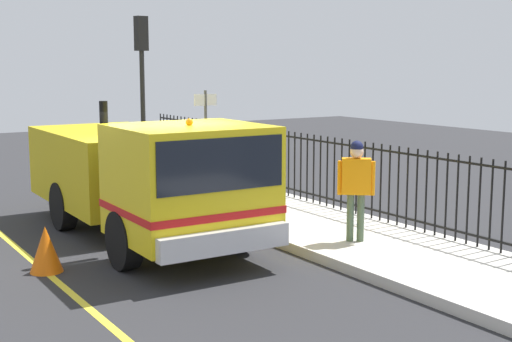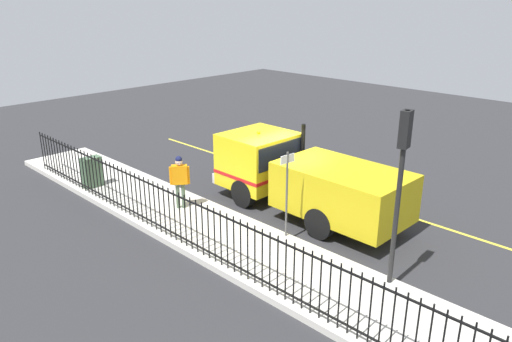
# 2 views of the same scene
# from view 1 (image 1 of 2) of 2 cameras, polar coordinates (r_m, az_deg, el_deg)

# --- Properties ---
(ground_plane) EXTENTS (47.46, 47.46, 0.00)m
(ground_plane) POSITION_cam_1_polar(r_m,az_deg,el_deg) (12.94, -8.05, -6.15)
(ground_plane) COLOR #2B2B2D
(ground_plane) RESTS_ON ground
(sidewalk_slab) EXTENTS (2.76, 21.57, 0.18)m
(sidewalk_slab) POSITION_cam_1_polar(r_m,az_deg,el_deg) (14.50, 3.56, -4.11)
(sidewalk_slab) COLOR beige
(sidewalk_slab) RESTS_ON ground
(lane_marking) EXTENTS (0.12, 19.41, 0.01)m
(lane_marking) POSITION_cam_1_polar(r_m,az_deg,el_deg) (12.24, -17.22, -7.30)
(lane_marking) COLOR yellow
(lane_marking) RESTS_ON ground
(work_truck) EXTENTS (2.44, 6.85, 2.68)m
(work_truck) POSITION_cam_1_polar(r_m,az_deg,el_deg) (13.14, -8.86, -0.11)
(work_truck) COLOR yellow
(work_truck) RESTS_ON ground
(worker_standing) EXTENTS (0.54, 0.50, 1.79)m
(worker_standing) POSITION_cam_1_polar(r_m,az_deg,el_deg) (12.46, 8.11, -0.73)
(worker_standing) COLOR orange
(worker_standing) RESTS_ON sidewalk_slab
(iron_fence) EXTENTS (0.04, 18.37, 1.55)m
(iron_fence) POSITION_cam_1_polar(r_m,az_deg,el_deg) (15.05, 7.22, -0.31)
(iron_fence) COLOR black
(iron_fence) RESTS_ON sidewalk_slab
(traffic_light_near) EXTENTS (0.33, 0.25, 4.29)m
(traffic_light_near) POSITION_cam_1_polar(r_m,az_deg,el_deg) (18.03, -9.21, 8.29)
(traffic_light_near) COLOR black
(traffic_light_near) RESTS_ON sidewalk_slab
(traffic_cone) EXTENTS (0.52, 0.52, 0.75)m
(traffic_cone) POSITION_cam_1_polar(r_m,az_deg,el_deg) (11.75, -16.64, -6.08)
(traffic_cone) COLOR orange
(traffic_cone) RESTS_ON ground
(street_sign) EXTENTS (0.50, 0.08, 2.56)m
(street_sign) POSITION_cam_1_polar(r_m,az_deg,el_deg) (14.99, -4.08, 2.79)
(street_sign) COLOR #4C4C4C
(street_sign) RESTS_ON sidewalk_slab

